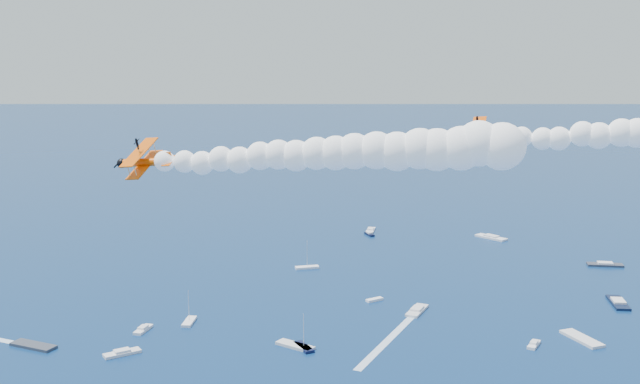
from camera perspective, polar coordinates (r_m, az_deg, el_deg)
The scene contains 5 objects.
biplane_lead at distance 115.64m, azimuth 11.86°, elevation 3.84°, with size 8.33×9.34×5.63m, color #E64D04, non-canonical shape.
biplane_trail at distance 108.44m, azimuth -12.64°, elevation 2.15°, with size 8.30×9.31×5.61m, color #EE5605, non-canonical shape.
smoke_trail_trail at distance 100.10m, azimuth 0.44°, elevation 2.81°, with size 46.53×23.36×9.66m, color white, non-canonical shape.
spectator_boats at distance 202.12m, azimuth 13.66°, elevation -10.05°, with size 219.67×171.61×0.70m.
boat_wakes at distance 199.04m, azimuth -11.06°, elevation -10.37°, with size 114.54×80.93×0.04m.
Camera 1 is at (69.36, -71.88, 70.21)m, focal length 43.60 mm.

